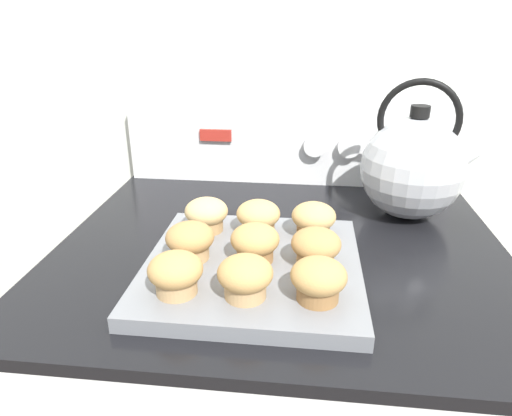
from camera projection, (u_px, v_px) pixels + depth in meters
name	position (u px, v px, depth m)	size (l,w,h in m)	color
wall_back	(294.00, 54.00, 0.98)	(8.00, 0.05, 2.40)	silver
control_panel	(292.00, 140.00, 1.00)	(0.71, 0.07, 0.18)	white
muffin_pan	(253.00, 267.00, 0.66)	(0.31, 0.31, 0.02)	slate
muffin_r0_c0	(176.00, 273.00, 0.57)	(0.07, 0.07, 0.05)	tan
muffin_r0_c1	(245.00, 277.00, 0.56)	(0.07, 0.07, 0.05)	tan
muffin_r0_c2	(318.00, 279.00, 0.55)	(0.07, 0.07, 0.05)	olive
muffin_r1_c0	(190.00, 241.00, 0.65)	(0.07, 0.07, 0.05)	tan
muffin_r1_c1	(255.00, 242.00, 0.64)	(0.07, 0.07, 0.05)	olive
muffin_r1_c2	(316.00, 247.00, 0.63)	(0.07, 0.07, 0.05)	#A37A4C
muffin_r2_c0	(206.00, 214.00, 0.73)	(0.07, 0.07, 0.05)	tan
muffin_r2_c1	(258.00, 217.00, 0.72)	(0.07, 0.07, 0.05)	#A37A4C
muffin_r2_c2	(314.00, 219.00, 0.72)	(0.07, 0.07, 0.05)	olive
tea_kettle	(413.00, 166.00, 0.82)	(0.22, 0.18, 0.25)	silver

